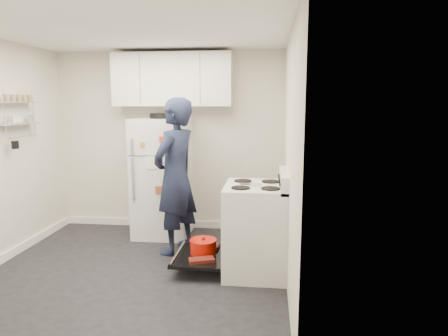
# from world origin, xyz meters

# --- Properties ---
(room) EXTENTS (3.21, 3.21, 2.51)m
(room) POSITION_xyz_m (-0.03, 0.03, 1.21)
(room) COLOR black
(room) RESTS_ON ground
(electric_range) EXTENTS (0.66, 0.76, 1.10)m
(electric_range) POSITION_xyz_m (1.26, 0.15, 0.47)
(electric_range) COLOR silver
(electric_range) RESTS_ON ground
(open_oven_door) EXTENTS (0.55, 0.70, 0.23)m
(open_oven_door) POSITION_xyz_m (0.69, 0.17, 0.19)
(open_oven_door) COLOR black
(open_oven_door) RESTS_ON ground
(refrigerator) EXTENTS (0.72, 0.74, 1.66)m
(refrigerator) POSITION_xyz_m (-0.02, 1.25, 0.80)
(refrigerator) COLOR silver
(refrigerator) RESTS_ON ground
(upper_cabinets) EXTENTS (1.60, 0.33, 0.70)m
(upper_cabinets) POSITION_xyz_m (0.10, 1.43, 2.10)
(upper_cabinets) COLOR silver
(upper_cabinets) RESTS_ON room
(wall_shelf_rack) EXTENTS (0.14, 0.60, 0.61)m
(wall_shelf_rack) POSITION_xyz_m (-1.52, 0.49, 1.68)
(wall_shelf_rack) COLOR #B2B2B7
(wall_shelf_rack) RESTS_ON room
(person) EXTENTS (0.68, 0.80, 1.86)m
(person) POSITION_xyz_m (0.30, 0.64, 0.93)
(person) COLOR #171E35
(person) RESTS_ON ground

